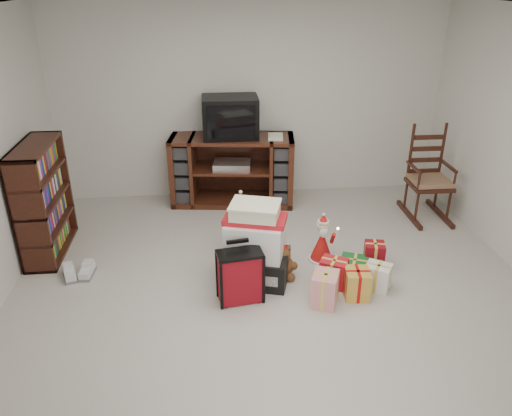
{
  "coord_description": "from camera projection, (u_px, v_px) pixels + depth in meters",
  "views": [
    {
      "loc": [
        -0.57,
        -3.86,
        2.75
      ],
      "look_at": [
        -0.12,
        0.6,
        0.64
      ],
      "focal_mm": 35.0,
      "sensor_mm": 36.0,
      "label": 1
    }
  ],
  "objects": [
    {
      "name": "rocking_chair",
      "position": [
        427.0,
        185.0,
        6.12
      ],
      "size": [
        0.48,
        0.78,
        1.18
      ],
      "rotation": [
        0.0,
        0.0,
        -0.01
      ],
      "color": "#3E1B10",
      "rests_on": "floor"
    },
    {
      "name": "gift_cluster",
      "position": [
        354.0,
        274.0,
        4.8
      ],
      "size": [
        0.7,
        0.98,
        0.24
      ],
      "color": "red",
      "rests_on": "floor"
    },
    {
      "name": "mrs_claus_figurine",
      "position": [
        241.0,
        227.0,
        5.41
      ],
      "size": [
        0.33,
        0.31,
        0.67
      ],
      "color": "#B51613",
      "rests_on": "floor"
    },
    {
      "name": "gift_pile",
      "position": [
        255.0,
        248.0,
        4.8
      ],
      "size": [
        0.74,
        0.63,
        0.81
      ],
      "rotation": [
        0.0,
        0.0,
        -0.28
      ],
      "color": "black",
      "rests_on": "floor"
    },
    {
      "name": "stocking",
      "position": [
        255.0,
        258.0,
        4.77
      ],
      "size": [
        0.29,
        0.2,
        0.57
      ],
      "primitive_type": null,
      "rotation": [
        0.0,
        0.0,
        0.35
      ],
      "color": "#0F6C0C",
      "rests_on": "floor"
    },
    {
      "name": "crt_television",
      "position": [
        230.0,
        117.0,
        6.16
      ],
      "size": [
        0.69,
        0.5,
        0.5
      ],
      "rotation": [
        0.0,
        0.0,
        -0.01
      ],
      "color": "black",
      "rests_on": "tv_stand"
    },
    {
      "name": "teddy_bear",
      "position": [
        282.0,
        263.0,
        4.93
      ],
      "size": [
        0.23,
        0.2,
        0.34
      ],
      "color": "brown",
      "rests_on": "floor"
    },
    {
      "name": "red_suitcase",
      "position": [
        240.0,
        276.0,
        4.52
      ],
      "size": [
        0.41,
        0.26,
        0.59
      ],
      "rotation": [
        0.0,
        0.0,
        0.15
      ],
      "color": "maroon",
      "rests_on": "floor"
    },
    {
      "name": "bookshelf",
      "position": [
        44.0,
        202.0,
        5.22
      ],
      "size": [
        0.33,
        0.98,
        1.2
      ],
      "color": "#3E1B10",
      "rests_on": "floor"
    },
    {
      "name": "santa_figurine",
      "position": [
        322.0,
        243.0,
        5.18
      ],
      "size": [
        0.26,
        0.25,
        0.54
      ],
      "color": "#B51613",
      "rests_on": "floor"
    },
    {
      "name": "room",
      "position": [
        277.0,
        172.0,
        4.16
      ],
      "size": [
        5.01,
        5.01,
        2.51
      ],
      "color": "beige",
      "rests_on": "ground"
    },
    {
      "name": "tv_stand",
      "position": [
        232.0,
        170.0,
        6.45
      ],
      "size": [
        1.62,
        0.75,
        0.89
      ],
      "rotation": [
        0.0,
        0.0,
        -0.13
      ],
      "color": "#4D2716",
      "rests_on": "floor"
    },
    {
      "name": "sneaker_pair",
      "position": [
        78.0,
        273.0,
        4.97
      ],
      "size": [
        0.33,
        0.28,
        0.09
      ],
      "rotation": [
        0.0,
        0.0,
        0.17
      ],
      "color": "silver",
      "rests_on": "floor"
    }
  ]
}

